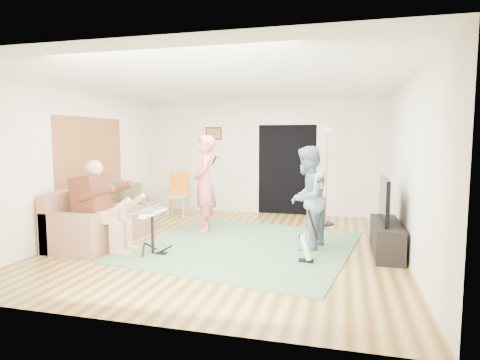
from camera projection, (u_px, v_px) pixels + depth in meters
The scene contains 19 objects.
floor at pixel (229, 245), 6.75m from camera, with size 6.00×6.00×0.00m, color brown.
walls at pixel (229, 165), 6.61m from camera, with size 5.50×6.00×2.70m, color silver, non-canonical shape.
ceiling at pixel (229, 82), 6.47m from camera, with size 6.00×6.00×0.00m, color white.
window_blinds at pixel (91, 151), 7.46m from camera, with size 2.05×2.05×0.00m, color #995D2F.
doorway at pixel (287, 170), 9.39m from camera, with size 2.10×2.10×0.00m, color black.
picture_frame at pixel (214, 134), 9.74m from camera, with size 0.42×0.03×0.32m, color #3F2314.
area_rug at pixel (245, 246), 6.67m from camera, with size 3.35×3.45×0.02m, color #43683F.
sofa at pixel (102, 222), 7.12m from camera, with size 0.94×2.28×0.92m.
drummer at pixel (103, 216), 6.36m from camera, with size 0.94×0.53×1.45m.
drum_kit at pixel (152, 235), 6.17m from camera, with size 0.38×0.69×0.71m.
singer at pixel (204, 184), 7.66m from camera, with size 0.67×0.44×1.84m, color #E96573.
microphone at pixel (214, 160), 7.56m from camera, with size 0.06×0.06×0.24m, color black, non-canonical shape.
guitarist at pixel (307, 198), 6.43m from camera, with size 0.81×0.63×1.67m, color slate.
guitar_held at pixel (320, 180), 6.35m from camera, with size 0.12×0.60×0.26m, color white, non-canonical shape.
guitar_spare at pixel (307, 247), 5.79m from camera, with size 0.28×0.25×0.78m.
torchiere_lamp at pixel (327, 159), 8.21m from camera, with size 0.36×0.36×2.00m.
dining_chair at pixel (178, 200), 9.22m from camera, with size 0.50×0.52×1.02m.
tv_cabinet at pixel (386, 238), 6.21m from camera, with size 0.40×1.40×0.50m, color black.
television at pixel (384, 200), 6.16m from camera, with size 0.06×1.06×0.67m, color black.
Camera 1 is at (1.82, -6.35, 1.79)m, focal length 30.00 mm.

